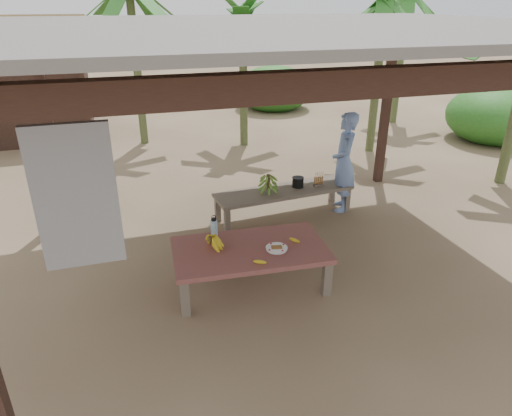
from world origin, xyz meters
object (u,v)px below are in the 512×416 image
object	(u,v)px
cooking_pot	(298,182)
woman	(344,163)
water_flask	(214,229)
plate	(277,248)
bench	(284,193)
work_table	(250,253)
ripe_banana_bunch	(210,242)

from	to	relation	value
cooking_pot	woman	distance (m)	0.80
water_flask	plate	bearing A→B (deg)	-37.66
bench	woman	xyz separation A→B (m)	(1.00, -0.02, 0.41)
work_table	plate	bearing A→B (deg)	-21.47
work_table	ripe_banana_bunch	distance (m)	0.49
bench	ripe_banana_bunch	distance (m)	2.19
work_table	bench	bearing A→B (deg)	61.82
ripe_banana_bunch	plate	distance (m)	0.78
work_table	cooking_pot	distance (m)	2.18
water_flask	cooking_pot	xyz separation A→B (m)	(1.65, 1.39, -0.11)
woman	bench	bearing A→B (deg)	-68.09
bench	woman	bearing A→B (deg)	-6.43
work_table	water_flask	distance (m)	0.54
work_table	plate	size ratio (longest dim) A/B	7.27
work_table	bench	world-z (taller)	work_table
ripe_banana_bunch	plate	bearing A→B (deg)	-19.08
plate	woman	xyz separation A→B (m)	(1.77, 1.82, 0.29)
ripe_banana_bunch	water_flask	bearing A→B (deg)	66.94
work_table	cooking_pot	world-z (taller)	cooking_pot
water_flask	cooking_pot	distance (m)	2.17
bench	cooking_pot	world-z (taller)	cooking_pot
work_table	ripe_banana_bunch	size ratio (longest dim) A/B	6.45
plate	work_table	bearing A→B (deg)	154.84
work_table	ripe_banana_bunch	world-z (taller)	ripe_banana_bunch
woman	plate	bearing A→B (deg)	-21.24
ripe_banana_bunch	water_flask	size ratio (longest dim) A/B	0.92
ripe_banana_bunch	cooking_pot	xyz separation A→B (m)	(1.75, 1.63, -0.06)
water_flask	woman	world-z (taller)	woman
work_table	woman	xyz separation A→B (m)	(2.06, 1.68, 0.37)
cooking_pot	woman	world-z (taller)	woman
cooking_pot	water_flask	bearing A→B (deg)	-139.89
bench	plate	distance (m)	1.99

